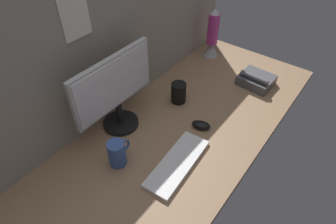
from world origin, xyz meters
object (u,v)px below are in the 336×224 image
object	(u,v)px
mug_black_travel	(178,93)
lava_lamp	(212,37)
mug_ceramic_blue	(117,153)
desk_phone	(256,80)
monitor	(115,90)
mouse	(201,125)
keyboard	(177,163)

from	to	relation	value
mug_black_travel	lava_lamp	distance (cm)	55.05
mug_ceramic_blue	desk_phone	size ratio (longest dim) A/B	0.64
mug_ceramic_blue	desk_phone	world-z (taller)	mug_ceramic_blue
monitor	mug_ceramic_blue	bearing A→B (deg)	-137.04
mouse	mug_black_travel	world-z (taller)	mug_black_travel
lava_lamp	desk_phone	world-z (taller)	lava_lamp
monitor	mouse	distance (cm)	46.24
monitor	lava_lamp	bearing A→B (deg)	-1.26
mouse	mug_black_travel	size ratio (longest dim) A/B	0.83
keyboard	mug_black_travel	distance (cm)	44.92
monitor	mug_ceramic_blue	size ratio (longest dim) A/B	3.71
desk_phone	mouse	bearing A→B (deg)	173.03
lava_lamp	keyboard	bearing A→B (deg)	-157.58
mug_ceramic_blue	lava_lamp	world-z (taller)	lava_lamp
keyboard	lava_lamp	size ratio (longest dim) A/B	1.12
monitor	mug_black_travel	size ratio (longest dim) A/B	4.04
keyboard	mouse	world-z (taller)	mouse
lava_lamp	desk_phone	xyz separation A→B (cm)	(-12.50, -38.97, -10.64)
mug_black_travel	mug_ceramic_blue	xyz separation A→B (cm)	(-51.35, -3.92, 0.54)
monitor	desk_phone	world-z (taller)	monitor
monitor	lava_lamp	world-z (taller)	monitor
mouse	desk_phone	bearing A→B (deg)	-25.05
lava_lamp	desk_phone	bearing A→B (deg)	-107.78
monitor	mug_ceramic_blue	world-z (taller)	monitor
mug_ceramic_blue	lava_lamp	size ratio (longest dim) A/B	0.38
mug_ceramic_blue	desk_phone	distance (cm)	95.23
mug_black_travel	desk_phone	distance (cm)	49.40
mug_black_travel	mug_ceramic_blue	bearing A→B (deg)	-175.64
mouse	desk_phone	world-z (taller)	desk_phone
mouse	mug_ceramic_blue	size ratio (longest dim) A/B	0.76
lava_lamp	mug_black_travel	bearing A→B (deg)	-168.11
mouse	mug_black_travel	xyz separation A→B (cm)	(10.14, 21.52, 4.10)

